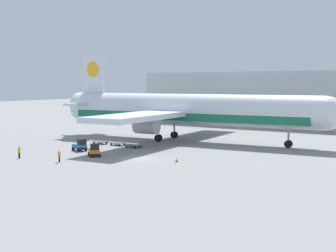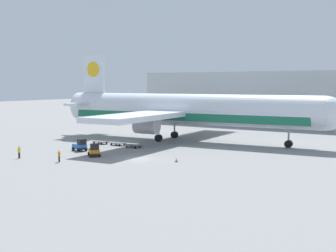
# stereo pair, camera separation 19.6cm
# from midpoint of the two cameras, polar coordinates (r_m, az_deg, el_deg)

# --- Properties ---
(ground_plane) EXTENTS (400.00, 400.00, 0.00)m
(ground_plane) POSITION_cam_midpoint_polar(r_m,az_deg,el_deg) (68.45, -3.50, -4.05)
(ground_plane) COLOR gray
(terminal_building) EXTENTS (90.00, 18.20, 14.00)m
(terminal_building) POSITION_cam_midpoint_polar(r_m,az_deg,el_deg) (125.46, 16.67, 3.18)
(terminal_building) COLOR #B2B7BC
(terminal_building) RESTS_ON ground_plane
(airplane_main) EXTENTS (58.07, 48.51, 17.00)m
(airplane_main) POSITION_cam_midpoint_polar(r_m,az_deg,el_deg) (89.60, 1.64, 1.92)
(airplane_main) COLOR silver
(airplane_main) RESTS_ON ground_plane
(baggage_tug_foreground) EXTENTS (2.68, 2.05, 2.00)m
(baggage_tug_foreground) POSITION_cam_midpoint_polar(r_m,az_deg,el_deg) (77.70, -10.73, -2.36)
(baggage_tug_foreground) COLOR #2D66B7
(baggage_tug_foreground) RESTS_ON ground_plane
(baggage_tug_mid) EXTENTS (2.79, 2.67, 2.00)m
(baggage_tug_mid) POSITION_cam_midpoint_polar(r_m,az_deg,el_deg) (71.40, -9.06, -3.00)
(baggage_tug_mid) COLOR orange
(baggage_tug_mid) RESTS_ON ground_plane
(baggage_dolly_lead) EXTENTS (3.75, 1.69, 0.48)m
(baggage_dolly_lead) POSITION_cam_midpoint_polar(r_m,az_deg,el_deg) (86.07, -8.33, -1.92)
(baggage_dolly_lead) COLOR #56565B
(baggage_dolly_lead) RESTS_ON ground_plane
(baggage_dolly_second) EXTENTS (3.75, 1.69, 0.48)m
(baggage_dolly_second) POSITION_cam_midpoint_polar(r_m,az_deg,el_deg) (83.60, -6.21, -2.10)
(baggage_dolly_second) COLOR #56565B
(baggage_dolly_second) RESTS_ON ground_plane
(baggage_dolly_third) EXTENTS (3.75, 1.69, 0.48)m
(baggage_dolly_third) POSITION_cam_midpoint_polar(r_m,az_deg,el_deg) (80.42, -4.32, -2.38)
(baggage_dolly_third) COLOR #56565B
(baggage_dolly_third) RESTS_ON ground_plane
(ground_crew_near) EXTENTS (0.28, 0.56, 1.82)m
(ground_crew_near) POSITION_cam_midpoint_polar(r_m,az_deg,el_deg) (72.17, -17.77, -2.94)
(ground_crew_near) COLOR black
(ground_crew_near) RESTS_ON ground_plane
(ground_crew_far) EXTENTS (0.55, 0.31, 1.70)m
(ground_crew_far) POSITION_cam_midpoint_polar(r_m,az_deg,el_deg) (67.36, -13.20, -3.47)
(ground_crew_far) COLOR black
(ground_crew_far) RESTS_ON ground_plane
(traffic_cone_near) EXTENTS (0.40, 0.40, 0.66)m
(traffic_cone_near) POSITION_cam_midpoint_polar(r_m,az_deg,el_deg) (65.85, 0.96, -4.12)
(traffic_cone_near) COLOR black
(traffic_cone_near) RESTS_ON ground_plane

